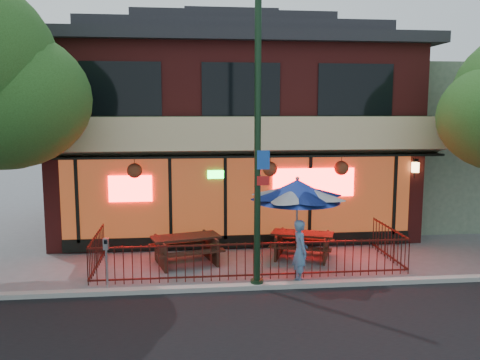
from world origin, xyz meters
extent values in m
plane|color=gray|center=(0.00, 0.00, 0.00)|extent=(80.00, 80.00, 0.00)
cube|color=#999993|center=(0.00, -0.50, 0.06)|extent=(80.00, 0.25, 0.12)
cube|color=maroon|center=(0.00, 7.20, 3.25)|extent=(12.00, 8.00, 6.50)
cube|color=#59230F|center=(0.00, 3.18, 1.65)|extent=(11.00, 0.06, 2.60)
cube|color=#FF0C0C|center=(2.30, 3.10, 2.10)|extent=(2.60, 0.04, 0.90)
cube|color=#FF0C0C|center=(-3.40, 3.10, 2.00)|extent=(1.30, 0.04, 0.80)
cube|color=#CABA7F|center=(0.00, 2.70, 3.55)|extent=(12.20, 1.33, 1.26)
cube|color=black|center=(-3.60, 3.18, 5.00)|extent=(2.40, 0.06, 1.60)
cube|color=black|center=(0.00, 3.18, 5.00)|extent=(2.40, 0.06, 1.60)
cube|color=black|center=(3.60, 3.18, 5.00)|extent=(2.40, 0.06, 1.60)
cube|color=black|center=(0.00, 3.15, 0.25)|extent=(11.00, 0.12, 0.40)
cube|color=#FFC672|center=(5.60, 3.02, 2.55)|extent=(0.18, 0.18, 0.32)
cube|color=gray|center=(9.00, 7.70, 3.00)|extent=(6.00, 7.00, 6.00)
cube|color=#40110D|center=(0.00, 0.20, 0.95)|extent=(8.40, 0.04, 0.04)
cube|color=#40110D|center=(0.00, 0.20, 0.12)|extent=(8.40, 0.04, 0.04)
cube|color=#40110D|center=(-4.20, 1.50, 0.95)|extent=(0.04, 2.60, 0.04)
cube|color=#40110D|center=(4.20, 1.50, 0.95)|extent=(0.04, 2.60, 0.04)
cylinder|color=#40110D|center=(0.00, 0.20, 0.50)|extent=(0.02, 0.02, 1.00)
cylinder|color=black|center=(0.00, -0.40, 3.50)|extent=(0.16, 0.16, 7.00)
cylinder|color=black|center=(0.00, -0.40, 0.10)|extent=(0.32, 0.32, 0.20)
cube|color=#194CB2|center=(0.12, -0.55, 3.20)|extent=(0.30, 0.02, 0.45)
cube|color=red|center=(0.12, -0.55, 2.70)|extent=(0.30, 0.02, 0.22)
cube|color=#361C13|center=(-2.46, 1.59, 0.39)|extent=(0.41, 1.34, 0.78)
cube|color=#361C13|center=(-1.03, 1.96, 0.39)|extent=(0.41, 1.34, 0.78)
cube|color=#361C13|center=(-1.74, 1.78, 0.78)|extent=(2.04, 1.25, 0.06)
cube|color=#361C13|center=(-1.60, 1.21, 0.46)|extent=(1.91, 0.77, 0.05)
cube|color=#361C13|center=(-1.89, 2.34, 0.46)|extent=(1.91, 0.77, 0.05)
cube|color=#381F13|center=(1.04, 2.22, 0.37)|extent=(0.51, 1.24, 0.74)
cube|color=#381F13|center=(2.35, 1.72, 0.37)|extent=(0.51, 1.24, 0.74)
cube|color=#381F13|center=(1.70, 1.97, 0.74)|extent=(1.95, 1.33, 0.06)
cube|color=#381F13|center=(1.50, 1.46, 0.44)|extent=(1.78, 0.89, 0.05)
cube|color=#381F13|center=(1.89, 2.48, 0.44)|extent=(1.78, 0.89, 0.05)
cylinder|color=gray|center=(1.23, 0.70, 1.20)|extent=(0.05, 0.05, 2.41)
cone|color=navy|center=(1.23, 0.70, 2.24)|extent=(2.30, 2.30, 0.60)
sphere|color=gray|center=(1.23, 0.70, 2.57)|extent=(0.11, 0.11, 0.11)
imported|color=#5681AC|center=(1.15, -0.10, 0.81)|extent=(0.45, 0.63, 1.62)
cylinder|color=#9B9DA4|center=(-3.64, -0.40, 0.55)|extent=(0.05, 0.05, 1.10)
cube|color=#9B9DA4|center=(-3.64, -0.40, 1.22)|extent=(0.14, 0.12, 0.28)
cube|color=black|center=(-3.64, -0.45, 1.28)|extent=(0.08, 0.02, 0.10)
camera|label=1|loc=(-1.73, -12.42, 4.39)|focal=38.00mm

